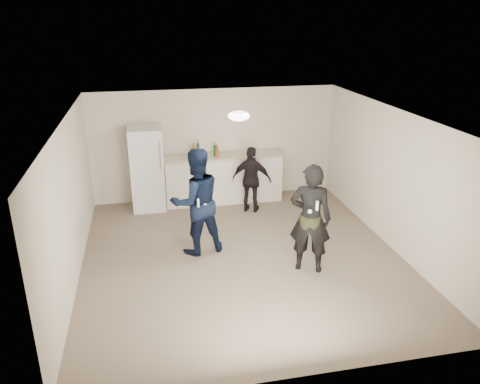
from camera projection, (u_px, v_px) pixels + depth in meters
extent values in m
plane|color=#6B5B4C|center=(242.00, 257.00, 8.26)|extent=(6.00, 6.00, 0.00)
plane|color=silver|center=(243.00, 117.00, 7.37)|extent=(6.00, 6.00, 0.00)
plane|color=beige|center=(215.00, 145.00, 10.56)|extent=(6.00, 0.00, 6.00)
plane|color=beige|center=(300.00, 287.00, 5.07)|extent=(6.00, 0.00, 6.00)
plane|color=beige|center=(70.00, 203.00, 7.29)|extent=(0.00, 6.00, 6.00)
plane|color=beige|center=(393.00, 179.00, 8.34)|extent=(0.00, 6.00, 6.00)
cube|color=silver|center=(223.00, 179.00, 10.54)|extent=(2.60, 0.56, 1.05)
cube|color=beige|center=(223.00, 156.00, 10.35)|extent=(2.68, 0.64, 0.04)
cube|color=white|center=(147.00, 169.00, 10.03)|extent=(0.70, 0.70, 1.80)
cylinder|color=silver|center=(160.00, 155.00, 9.60)|extent=(0.02, 0.02, 0.60)
ellipsoid|color=white|center=(239.00, 116.00, 7.66)|extent=(0.36, 0.36, 0.16)
cylinder|color=silver|center=(188.00, 155.00, 10.06)|extent=(0.08, 0.08, 0.17)
imported|color=#0F1D3E|center=(196.00, 202.00, 8.13)|extent=(1.07, 0.92, 1.92)
imported|color=black|center=(310.00, 218.00, 7.55)|extent=(0.80, 0.68, 1.85)
cylinder|color=#333D1B|center=(310.00, 223.00, 7.58)|extent=(0.34, 0.34, 0.28)
imported|color=black|center=(252.00, 180.00, 9.93)|extent=(0.91, 0.66, 1.43)
cube|color=white|center=(198.00, 203.00, 7.84)|extent=(0.04, 0.04, 0.15)
sphere|color=white|center=(205.00, 205.00, 7.92)|extent=(0.07, 0.07, 0.07)
cube|color=white|center=(317.00, 206.00, 7.20)|extent=(0.04, 0.04, 0.15)
sphere|color=white|center=(310.00, 211.00, 7.25)|extent=(0.07, 0.07, 0.07)
cylinder|color=#8E4414|center=(217.00, 153.00, 10.12)|extent=(0.08, 0.08, 0.22)
cylinder|color=silver|center=(200.00, 154.00, 10.05)|extent=(0.07, 0.07, 0.20)
cylinder|color=#9E5317|center=(193.00, 151.00, 10.23)|extent=(0.07, 0.07, 0.22)
cylinder|color=#144823|center=(215.00, 151.00, 10.23)|extent=(0.07, 0.07, 0.24)
cylinder|color=#154C22|center=(198.00, 149.00, 10.26)|extent=(0.06, 0.06, 0.28)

